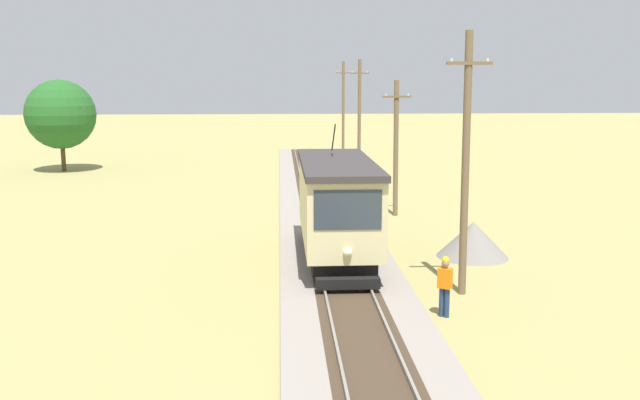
# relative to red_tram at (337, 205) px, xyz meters

# --- Properties ---
(red_tram) EXTENTS (2.60, 8.54, 4.79)m
(red_tram) POSITION_rel_red_tram_xyz_m (0.00, 0.00, 0.00)
(red_tram) COLOR beige
(red_tram) RESTS_ON rail_right
(utility_pole_near_tram) EXTENTS (1.40, 0.49, 8.18)m
(utility_pole_near_tram) POSITION_rel_red_tram_xyz_m (3.67, -3.77, 1.99)
(utility_pole_near_tram) COLOR brown
(utility_pole_near_tram) RESTS_ON ground
(utility_pole_mid) EXTENTS (1.40, 0.58, 6.68)m
(utility_pole_mid) POSITION_rel_red_tram_xyz_m (3.67, 8.83, 1.24)
(utility_pole_mid) COLOR brown
(utility_pole_mid) RESTS_ON ground
(utility_pole_far) EXTENTS (1.40, 0.28, 8.11)m
(utility_pole_far) POSITION_rel_red_tram_xyz_m (3.67, 24.44, 1.96)
(utility_pole_far) COLOR brown
(utility_pole_far) RESTS_ON ground
(utility_pole_distant) EXTENTS (1.40, 0.40, 8.28)m
(utility_pole_distant) POSITION_rel_red_tram_xyz_m (3.67, 36.89, 2.04)
(utility_pole_distant) COLOR brown
(utility_pole_distant) RESTS_ON ground
(gravel_pile) EXTENTS (2.73, 2.73, 1.37)m
(gravel_pile) POSITION_rel_red_tram_xyz_m (5.27, 0.54, -1.51)
(gravel_pile) COLOR gray
(gravel_pile) RESTS_ON ground
(track_worker) EXTENTS (0.45, 0.41, 1.78)m
(track_worker) POSITION_rel_red_tram_xyz_m (2.59, -5.96, -1.21)
(track_worker) COLOR navy
(track_worker) RESTS_ON ground
(tree_left_near) EXTENTS (5.05, 5.05, 6.71)m
(tree_left_near) POSITION_rel_red_tram_xyz_m (-18.09, 26.51, 1.99)
(tree_left_near) COLOR #4C3823
(tree_left_near) RESTS_ON ground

